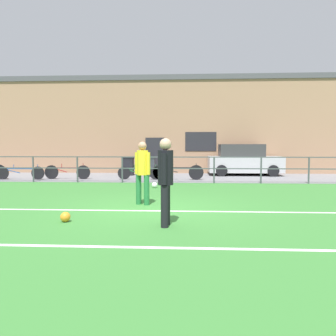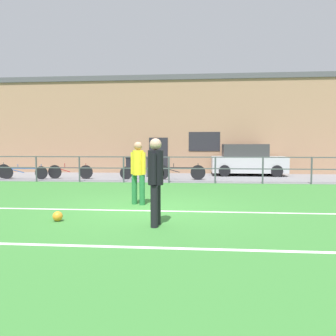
{
  "view_description": "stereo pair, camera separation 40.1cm",
  "coord_description": "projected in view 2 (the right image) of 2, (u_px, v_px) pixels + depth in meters",
  "views": [
    {
      "loc": [
        0.81,
        -8.26,
        1.59
      ],
      "look_at": [
        0.09,
        4.48,
        0.75
      ],
      "focal_mm": 35.28,
      "sensor_mm": 36.0,
      "label": 1
    },
    {
      "loc": [
        1.21,
        -8.23,
        1.59
      ],
      "look_at": [
        0.09,
        4.48,
        0.75
      ],
      "focal_mm": 35.28,
      "sensor_mm": 36.0,
      "label": 2
    }
  ],
  "objects": [
    {
      "name": "ground",
      "position": [
        149.0,
        210.0,
        8.39
      ],
      "size": [
        60.0,
        44.0,
        0.04
      ],
      "primitive_type": "cube",
      "color": "#387A33"
    },
    {
      "name": "field_line_touchline",
      "position": [
        147.0,
        211.0,
        8.13
      ],
      "size": [
        36.0,
        0.11,
        0.0
      ],
      "primitive_type": "cube",
      "color": "white",
      "rests_on": "ground"
    },
    {
      "name": "field_line_hash",
      "position": [
        119.0,
        247.0,
        5.21
      ],
      "size": [
        36.0,
        0.11,
        0.0
      ],
      "primitive_type": "cube",
      "color": "white",
      "rests_on": "ground"
    },
    {
      "name": "pavement_strip",
      "position": [
        173.0,
        177.0,
        16.84
      ],
      "size": [
        48.0,
        5.0,
        0.02
      ],
      "primitive_type": "cube",
      "color": "slate",
      "rests_on": "ground"
    },
    {
      "name": "perimeter_fence",
      "position": [
        169.0,
        166.0,
        14.31
      ],
      "size": [
        36.07,
        0.07,
        1.15
      ],
      "color": "#474C51",
      "rests_on": "ground"
    },
    {
      "name": "clubhouse_facade",
      "position": [
        177.0,
        126.0,
        20.33
      ],
      "size": [
        28.0,
        2.56,
        5.73
      ],
      "color": "#A37A5B",
      "rests_on": "ground"
    },
    {
      "name": "player_goalkeeper",
      "position": [
        156.0,
        176.0,
        6.53
      ],
      "size": [
        0.31,
        0.48,
        1.75
      ],
      "rotation": [
        0.0,
        0.0,
        4.63
      ],
      "color": "black",
      "rests_on": "ground"
    },
    {
      "name": "player_striker",
      "position": [
        138.0,
        169.0,
        8.96
      ],
      "size": [
        0.44,
        0.3,
        1.71
      ],
      "rotation": [
        0.0,
        0.0,
        5.86
      ],
      "color": "#237038",
      "rests_on": "ground"
    },
    {
      "name": "soccer_ball_match",
      "position": [
        58.0,
        216.0,
        7.0
      ],
      "size": [
        0.21,
        0.21,
        0.21
      ],
      "primitive_type": "sphere",
      "color": "orange",
      "rests_on": "ground"
    },
    {
      "name": "soccer_ball_spare",
      "position": [
        154.0,
        185.0,
        12.66
      ],
      "size": [
        0.21,
        0.21,
        0.21
      ],
      "primitive_type": "sphere",
      "color": "white",
      "rests_on": "ground"
    },
    {
      "name": "parked_car_red",
      "position": [
        247.0,
        161.0,
        17.89
      ],
      "size": [
        3.92,
        1.85,
        1.69
      ],
      "color": "#B7B7BC",
      "rests_on": "pavement_strip"
    },
    {
      "name": "bicycle_parked_0",
      "position": [
        142.0,
        173.0,
        15.65
      ],
      "size": [
        2.12,
        0.04,
        0.71
      ],
      "color": "black",
      "rests_on": "pavement_strip"
    },
    {
      "name": "bicycle_parked_1",
      "position": [
        180.0,
        172.0,
        15.49
      ],
      "size": [
        2.39,
        0.04,
        0.78
      ],
      "color": "black",
      "rests_on": "pavement_strip"
    },
    {
      "name": "bicycle_parked_2",
      "position": [
        24.0,
        172.0,
        15.83
      ],
      "size": [
        2.35,
        0.04,
        0.72
      ],
      "color": "black",
      "rests_on": "pavement_strip"
    },
    {
      "name": "bicycle_parked_4",
      "position": [
        70.0,
        172.0,
        15.95
      ],
      "size": [
        2.22,
        0.04,
        0.76
      ],
      "color": "black",
      "rests_on": "pavement_strip"
    },
    {
      "name": "trash_bin_0",
      "position": [
        152.0,
        167.0,
        17.1
      ],
      "size": [
        0.58,
        0.49,
        1.02
      ],
      "color": "#33383D",
      "rests_on": "pavement_strip"
    },
    {
      "name": "trash_bin_1",
      "position": [
        132.0,
        166.0,
        17.98
      ],
      "size": [
        0.57,
        0.48,
        0.99
      ],
      "color": "black",
      "rests_on": "pavement_strip"
    }
  ]
}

